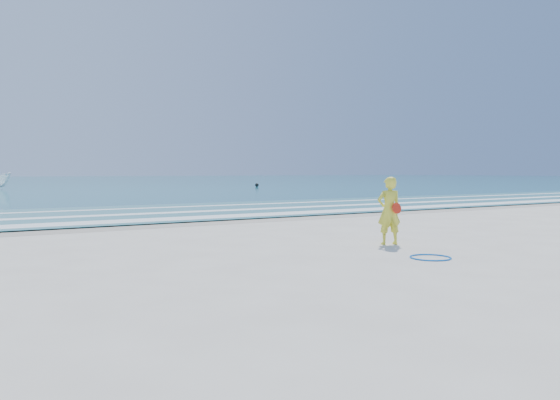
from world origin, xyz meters
TOP-DOWN VIEW (x-y plane):
  - ground at (0.00, 0.00)m, footprint 400.00×400.00m
  - wet_sand at (0.00, 9.00)m, footprint 400.00×2.40m
  - shallow at (0.00, 14.00)m, footprint 400.00×10.00m
  - foam_near at (0.00, 10.30)m, footprint 400.00×1.40m
  - foam_mid at (0.00, 13.20)m, footprint 400.00×0.90m
  - foam_far at (0.00, 16.50)m, footprint 400.00×0.60m
  - hoop at (1.08, -0.80)m, footprint 1.01×1.01m
  - buoy at (22.96, 45.15)m, footprint 0.42×0.42m
  - woman at (1.83, 1.22)m, footprint 0.69×0.56m

SIDE VIEW (x-z plane):
  - ground at x=0.00m, z-range 0.00..0.00m
  - wet_sand at x=0.00m, z-range 0.00..0.00m
  - hoop at x=1.08m, z-range 0.00..0.03m
  - shallow at x=0.00m, z-range 0.04..0.05m
  - foam_near at x=0.00m, z-range 0.05..0.06m
  - foam_mid at x=0.00m, z-range 0.05..0.06m
  - foam_far at x=0.00m, z-range 0.05..0.06m
  - buoy at x=22.96m, z-range 0.04..0.46m
  - woman at x=1.83m, z-range 0.00..1.65m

